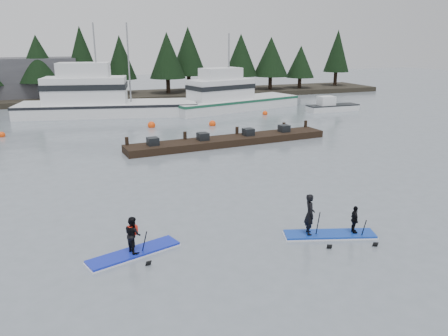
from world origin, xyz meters
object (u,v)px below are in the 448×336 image
object	(u,v)px
paddleboard_solo	(133,242)
fishing_boat_large	(103,108)
floating_dock	(229,141)
fishing_boat_medium	(231,104)
paddleboard_duo	(327,223)

from	to	relation	value
paddleboard_solo	fishing_boat_large	bearing A→B (deg)	68.97
floating_dock	paddleboard_solo	world-z (taller)	paddleboard_solo
floating_dock	fishing_boat_large	bearing A→B (deg)	109.31
fishing_boat_large	fishing_boat_medium	xyz separation A→B (m)	(12.88, -1.09, -0.11)
fishing_boat_medium	paddleboard_solo	world-z (taller)	fishing_boat_medium
fishing_boat_large	paddleboard_duo	distance (m)	31.31
fishing_boat_medium	paddleboard_solo	size ratio (longest dim) A/B	4.54
fishing_boat_large	paddleboard_solo	distance (m)	29.92
fishing_boat_large	paddleboard_solo	bearing A→B (deg)	-81.62
fishing_boat_medium	floating_dock	world-z (taller)	fishing_boat_medium
fishing_boat_medium	paddleboard_duo	size ratio (longest dim) A/B	4.36
floating_dock	paddleboard_solo	xyz separation A→B (m)	(-8.96, -14.13, 0.21)
fishing_boat_large	floating_dock	xyz separation A→B (m)	(7.03, -15.73, -0.48)
floating_dock	paddleboard_solo	bearing A→B (deg)	-127.19
paddleboard_duo	paddleboard_solo	bearing A→B (deg)	-170.91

